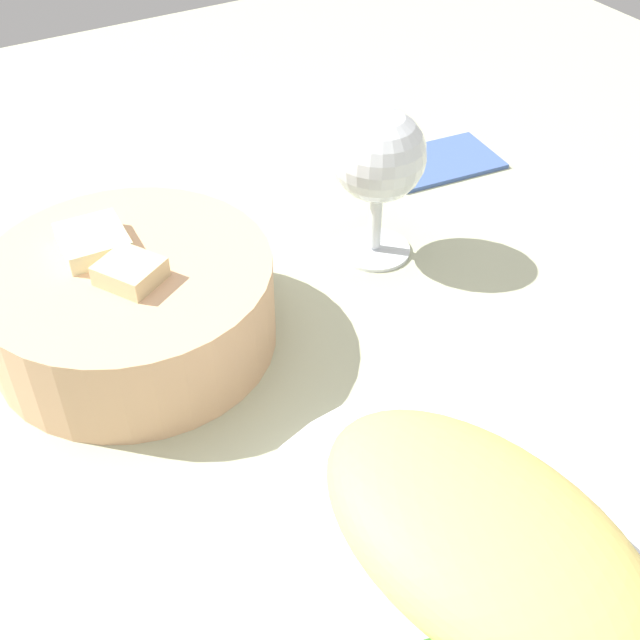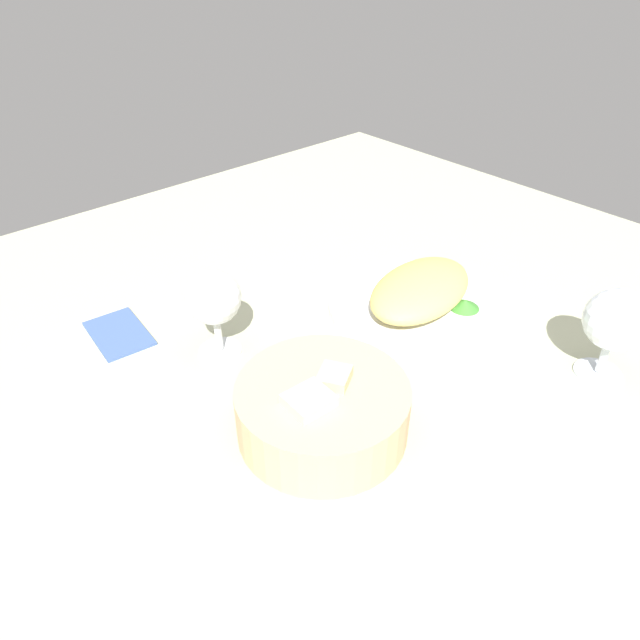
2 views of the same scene
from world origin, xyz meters
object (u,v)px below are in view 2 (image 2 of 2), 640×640
wine_glass_near (214,301)px  folded_napkin (119,332)px  plate (418,307)px  bread_basket (322,409)px  wine_glass_far (616,322)px

wine_glass_near → folded_napkin: size_ratio=1.13×
wine_glass_near → folded_napkin: 17.46cm
plate → bread_basket: size_ratio=1.37×
bread_basket → wine_glass_far: (-33.79, 16.44, 4.84)cm
bread_basket → wine_glass_near: 21.05cm
wine_glass_near → folded_napkin: wine_glass_near is taller
plate → wine_glass_far: (-6.37, 25.24, 7.56)cm
plate → wine_glass_far: 27.11cm
plate → wine_glass_near: 31.19cm
plate → folded_napkin: size_ratio=2.45×
plate → wine_glass_far: size_ratio=2.13×
wine_glass_far → wine_glass_near: bearing=-47.1°
bread_basket → wine_glass_near: size_ratio=1.59×
bread_basket → folded_napkin: 34.76cm
bread_basket → folded_napkin: (9.18, -33.39, -3.02)cm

